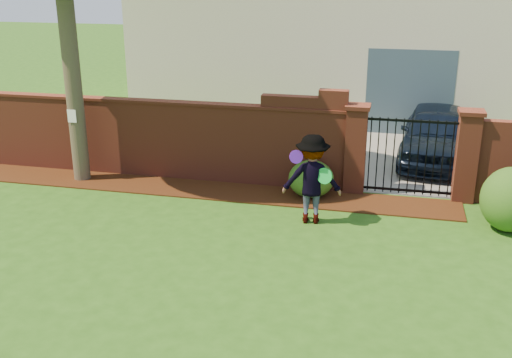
% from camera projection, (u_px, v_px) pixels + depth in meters
% --- Properties ---
extents(ground, '(80.00, 80.00, 0.01)m').
position_uv_depth(ground, '(183.00, 265.00, 9.65)').
color(ground, '#275314').
rests_on(ground, ground).
extents(mulch_bed, '(11.10, 1.08, 0.03)m').
position_uv_depth(mulch_bed, '(194.00, 189.00, 12.91)').
color(mulch_bed, black).
rests_on(mulch_bed, ground).
extents(brick_wall, '(8.70, 0.31, 2.16)m').
position_uv_depth(brick_wall, '(157.00, 137.00, 13.45)').
color(brick_wall, maroon).
rests_on(brick_wall, ground).
extents(pillar_left, '(0.50, 0.50, 1.88)m').
position_uv_depth(pillar_left, '(356.00, 148.00, 12.49)').
color(pillar_left, maroon).
rests_on(pillar_left, ground).
extents(pillar_right, '(0.50, 0.50, 1.88)m').
position_uv_depth(pillar_right, '(467.00, 156.00, 12.01)').
color(pillar_right, maroon).
rests_on(pillar_right, ground).
extents(iron_gate, '(1.78, 0.03, 1.60)m').
position_uv_depth(iron_gate, '(410.00, 157.00, 12.28)').
color(iron_gate, black).
rests_on(iron_gate, ground).
extents(driveway, '(3.20, 8.00, 0.01)m').
position_uv_depth(driveway, '(406.00, 144.00, 16.24)').
color(driveway, gray).
rests_on(driveway, ground).
extents(house, '(12.40, 6.40, 6.30)m').
position_uv_depth(house, '(335.00, 12.00, 19.40)').
color(house, beige).
rests_on(house, ground).
extents(car, '(1.93, 4.13, 1.37)m').
position_uv_depth(car, '(435.00, 136.00, 14.41)').
color(car, black).
rests_on(car, ground).
extents(paper_notice, '(0.20, 0.01, 0.28)m').
position_uv_depth(paper_notice, '(72.00, 116.00, 12.87)').
color(paper_notice, white).
rests_on(paper_notice, tree).
extents(shrub_left, '(0.94, 0.94, 0.77)m').
position_uv_depth(shrub_left, '(311.00, 179.00, 12.41)').
color(shrub_left, '#205118').
rests_on(shrub_left, ground).
extents(shrub_middle, '(1.08, 1.08, 1.19)m').
position_uv_depth(shrub_middle, '(511.00, 200.00, 10.73)').
color(shrub_middle, '#205118').
rests_on(shrub_middle, ground).
extents(man, '(1.15, 0.74, 1.68)m').
position_uv_depth(man, '(312.00, 180.00, 10.99)').
color(man, gray).
rests_on(man, ground).
extents(frisbee_purple, '(0.25, 0.16, 0.24)m').
position_uv_depth(frisbee_purple, '(296.00, 157.00, 10.71)').
color(frisbee_purple, '#661FC3').
rests_on(frisbee_purple, man).
extents(frisbee_green, '(0.30, 0.16, 0.30)m').
position_uv_depth(frisbee_green, '(325.00, 176.00, 10.76)').
color(frisbee_green, green).
rests_on(frisbee_green, man).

